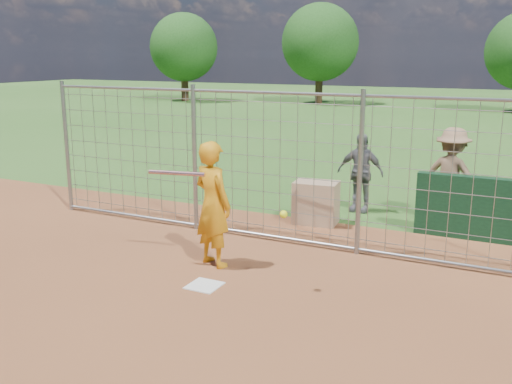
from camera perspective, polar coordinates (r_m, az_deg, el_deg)
The scene contains 9 objects.
ground at distance 8.12m, azimuth -4.44°, elevation -8.89°, with size 100.00×100.00×0.00m, color #2D591E.
home_plate at distance 7.96m, azimuth -5.19°, elevation -9.31°, with size 0.43×0.43×0.02m, color silver.
dugout_wall at distance 10.37m, azimuth 22.80°, elevation -1.73°, with size 2.60×0.20×1.10m, color #11381E.
batter at distance 8.45m, azimuth -4.35°, elevation -1.23°, with size 0.69×0.45×1.89m, color orange.
bystander_b at distance 11.61m, azimuth 10.38°, elevation 1.93°, with size 0.94×0.39×1.60m, color slate.
bystander_c at distance 11.24m, azimuth 18.95°, elevation 1.56°, with size 1.16×0.67×1.80m, color #916B4F.
equipment_bin at distance 10.73m, azimuth 6.01°, elevation -1.06°, with size 0.80×0.55×0.80m, color tan.
equipment_in_play at distance 8.06m, azimuth -5.56°, elevation 0.96°, with size 2.23×0.32×0.44m.
backstop_fence at distance 9.46m, azimuth 1.57°, elevation 2.36°, with size 9.08×0.08×2.60m.
Camera 1 is at (3.85, -6.44, 3.10)m, focal length 40.00 mm.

